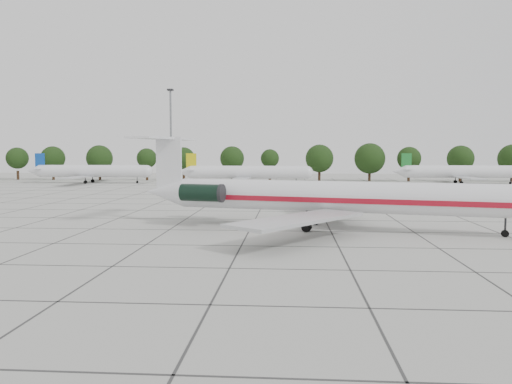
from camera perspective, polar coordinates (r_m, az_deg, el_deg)
ground at (r=49.32m, az=-0.78°, el=-4.44°), size 260.00×260.00×0.00m
apron_joints at (r=64.13m, az=0.33°, el=-2.32°), size 170.00×170.00×0.02m
main_airliner at (r=50.68m, az=7.04°, el=-0.44°), size 39.66×30.70×9.41m
bg_airliner_b at (r=130.10m, az=-18.24°, el=2.25°), size 28.24×27.20×7.40m
bg_airliner_c at (r=116.62m, az=-1.00°, el=2.24°), size 28.24×27.20×7.40m
bg_airliner_d at (r=130.15m, az=22.49°, el=2.13°), size 28.24×27.20×7.40m
tree_line at (r=134.47m, az=-2.75°, el=3.86°), size 249.86×8.44×10.22m
floodlight_mast at (r=144.74m, az=-9.71°, el=7.14°), size 1.60×1.60×25.45m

